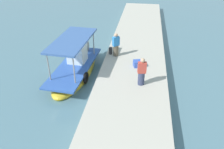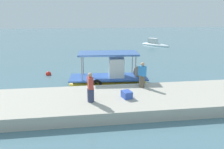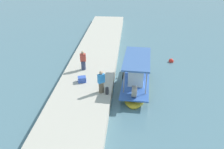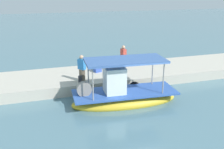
# 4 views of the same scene
# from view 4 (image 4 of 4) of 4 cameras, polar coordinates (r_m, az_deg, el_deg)

# --- Properties ---
(ground_plane) EXTENTS (120.00, 120.00, 0.00)m
(ground_plane) POSITION_cam_4_polar(r_m,az_deg,el_deg) (15.01, 5.90, -5.91)
(ground_plane) COLOR slate
(dock_quay) EXTENTS (36.00, 4.18, 0.66)m
(dock_quay) POSITION_cam_4_polar(r_m,az_deg,el_deg) (18.30, 1.13, -0.16)
(dock_quay) COLOR #BCB4A4
(dock_quay) RESTS_ON ground_plane
(main_fishing_boat) EXTENTS (6.15, 2.40, 2.89)m
(main_fishing_boat) POSITION_cam_4_polar(r_m,az_deg,el_deg) (14.59, 2.46, -4.53)
(main_fishing_boat) COLOR gold
(main_fishing_boat) RESTS_ON ground_plane
(fisherman_near_bollard) EXTENTS (0.42, 0.50, 1.66)m
(fisherman_near_bollard) POSITION_cam_4_polar(r_m,az_deg,el_deg) (18.70, 2.52, 3.70)
(fisherman_near_bollard) COLOR #343C5A
(fisherman_near_bollard) RESTS_ON dock_quay
(fisherman_by_crate) EXTENTS (0.52, 0.53, 1.67)m
(fisherman_by_crate) POSITION_cam_4_polar(r_m,az_deg,el_deg) (16.04, -6.65, 1.10)
(fisherman_by_crate) COLOR brown
(fisherman_by_crate) RESTS_ON dock_quay
(mooring_bollard) EXTENTS (0.24, 0.24, 0.49)m
(mooring_bollard) POSITION_cam_4_polar(r_m,az_deg,el_deg) (15.77, -7.03, -1.17)
(mooring_bollard) COLOR #2D2D33
(mooring_bollard) RESTS_ON dock_quay
(cargo_crate) EXTENTS (0.63, 0.71, 0.41)m
(cargo_crate) POSITION_cam_4_polar(r_m,az_deg,el_deg) (18.02, -3.41, 1.30)
(cargo_crate) COLOR #3757BA
(cargo_crate) RESTS_ON dock_quay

